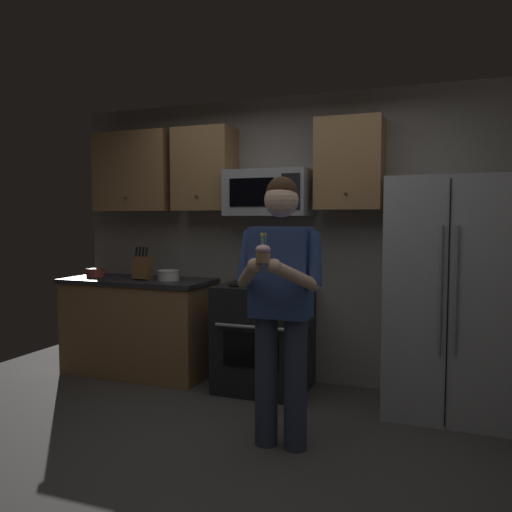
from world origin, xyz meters
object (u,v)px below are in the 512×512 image
Objects in this scene: bowl_small_colored at (95,272)px; cupcake at (263,253)px; oven_range at (264,337)px; person at (280,296)px; refrigerator at (448,297)px; bowl_large_white at (168,275)px; microwave at (269,193)px; knife_block at (143,268)px.

cupcake is at bearing -31.80° from bowl_small_colored.
oven_range is 1.29m from person.
oven_range is at bearing 114.83° from person.
refrigerator is at bearing -1.50° from oven_range.
bowl_large_white is at bearing 135.93° from cupcake.
oven_range is 1.87m from bowl_small_colored.
cupcake is (0.50, -1.40, 0.83)m from oven_range.
person is at bearing -25.49° from bowl_small_colored.
bowl_large_white is 0.12× the size of person.
cupcake is at bearing -70.51° from oven_range.
cupcake is (2.30, -1.42, 0.33)m from bowl_small_colored.
bowl_small_colored is at bearing -176.99° from microwave.
refrigerator is at bearing -1.11° from bowl_small_colored.
microwave is 1.40m from knife_block.
cupcake reaches higher than bowl_small_colored.
knife_block reaches higher than bowl_small_colored.
bowl_large_white is 2.05m from cupcake.
knife_block is 2.20m from cupcake.
refrigerator is at bearing -1.12° from bowl_large_white.
refrigerator is at bearing 53.53° from cupcake.
microwave is 3.57× the size of bowl_large_white.
microwave is at bearing 173.97° from refrigerator.
oven_range is 5.10× the size of bowl_small_colored.
oven_range is 1.70m from cupcake.
bowl_large_white is (-0.96, 0.01, 0.51)m from oven_range.
refrigerator is 3.30m from bowl_small_colored.
refrigerator is at bearing -0.21° from knife_block.
bowl_small_colored is (-3.30, 0.06, 0.06)m from refrigerator.
microwave is 1.65m from cupcake.
bowl_small_colored is at bearing 179.22° from oven_range.
bowl_large_white is at bearing 179.46° from oven_range.
microwave is 2.31× the size of knife_block.
refrigerator reaches higher than knife_block.
knife_block is 0.26m from bowl_large_white.
microwave is (0.00, 0.12, 1.26)m from oven_range.
refrigerator is 8.67× the size of bowl_large_white.
refrigerator is 2.46m from bowl_large_white.
bowl_small_colored is 0.10× the size of person.
oven_range is 1.34m from knife_block.
knife_block is at bearing 148.62° from person.
person reaches higher than bowl_small_colored.
refrigerator is 1.02× the size of person.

